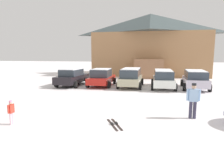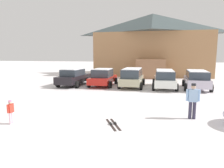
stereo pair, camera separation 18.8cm
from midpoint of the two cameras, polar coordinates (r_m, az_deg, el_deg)
The scene contains 9 objects.
ski_lodge at distance 31.08m, azimuth 10.57°, elevation 11.13°, with size 16.28×11.22×8.96m.
parked_black_sedan at distance 19.75m, azimuth -11.55°, elevation 1.99°, with size 2.28×4.63×1.64m.
parked_red_sedan at distance 19.15m, azimuth -3.24°, elevation 1.95°, with size 2.20×4.40×1.66m.
parked_beige_suv at distance 18.61m, azimuth 5.14°, elevation 2.03°, with size 2.18×4.61×1.73m.
parked_white_suv at distance 18.41m, azimuth 14.13°, elevation 1.62°, with size 2.11×4.76×1.63m.
parked_silver_wagon at distance 18.85m, azimuth 22.39°, elevation 1.38°, with size 2.36×4.36×1.63m.
skier_adult_in_blue_parka at distance 9.98m, azimuth 21.70°, elevation -3.94°, with size 0.62×0.25×1.67m.
skier_child_in_red_jacket at distance 9.60m, azimuth -27.37°, elevation -6.90°, with size 0.16×0.39×1.05m.
pair_of_skis at distance 8.71m, azimuth 0.06°, elevation -11.40°, with size 0.94×1.47×0.08m.
Camera 1 is at (2.36, -4.30, 2.96)m, focal length 32.00 mm.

